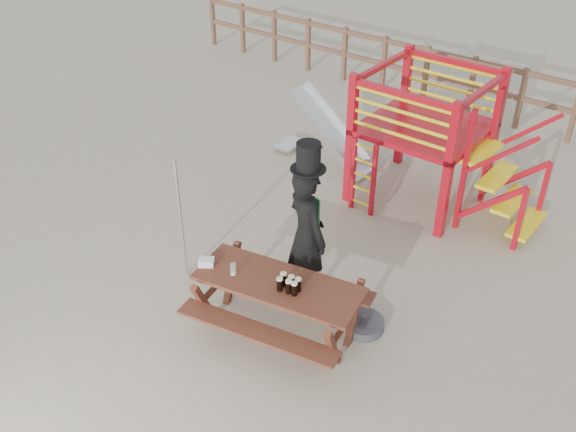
# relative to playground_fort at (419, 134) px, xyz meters

# --- Properties ---
(ground) EXTENTS (60.00, 60.00, 0.00)m
(ground) POSITION_rel_playground_fort_xyz_m (-0.12, -3.58, -1.07)
(ground) COLOR tan
(ground) RESTS_ON ground
(back_fence) EXTENTS (15.09, 0.09, 1.20)m
(back_fence) POSITION_rel_playground_fort_xyz_m (-0.12, 3.42, -0.34)
(back_fence) COLOR brown
(back_fence) RESTS_ON ground
(playground_fort) EXTENTS (4.71, 1.84, 2.10)m
(playground_fort) POSITION_rel_playground_fort_xyz_m (0.00, 0.00, 0.00)
(playground_fort) COLOR #A90B18
(playground_fort) RESTS_ON ground
(picnic_table) EXTENTS (2.18, 1.70, 0.76)m
(picnic_table) POSITION_rel_playground_fort_xyz_m (0.28, -3.79, -0.60)
(picnic_table) COLOR brown
(picnic_table) RESTS_ON ground
(man_with_hat) EXTENTS (0.79, 0.67, 2.18)m
(man_with_hat) POSITION_rel_playground_fort_xyz_m (0.13, -3.04, -0.09)
(man_with_hat) COLOR black
(man_with_hat) RESTS_ON ground
(metal_pole) EXTENTS (0.04, 0.04, 1.76)m
(metal_pole) POSITION_rel_playground_fort_xyz_m (-1.37, -3.71, -0.19)
(metal_pole) COLOR #B2B2B7
(metal_pole) RESTS_ON ground
(parasol_base) EXTENTS (0.51, 0.51, 0.22)m
(parasol_base) POSITION_rel_playground_fort_xyz_m (1.06, -3.13, -1.01)
(parasol_base) COLOR #3F3E44
(parasol_base) RESTS_ON ground
(paper_bag) EXTENTS (0.23, 0.22, 0.08)m
(paper_bag) POSITION_rel_playground_fort_xyz_m (-0.59, -4.06, -0.28)
(paper_bag) COLOR white
(paper_bag) RESTS_ON picnic_table
(stout_pints) EXTENTS (0.27, 0.19, 0.17)m
(stout_pints) POSITION_rel_playground_fort_xyz_m (0.47, -3.82, -0.23)
(stout_pints) COLOR black
(stout_pints) RESTS_ON picnic_table
(empty_glasses) EXTENTS (0.07, 0.07, 0.15)m
(empty_glasses) POSITION_rel_playground_fort_xyz_m (-0.22, -4.00, -0.25)
(empty_glasses) COLOR silver
(empty_glasses) RESTS_ON picnic_table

